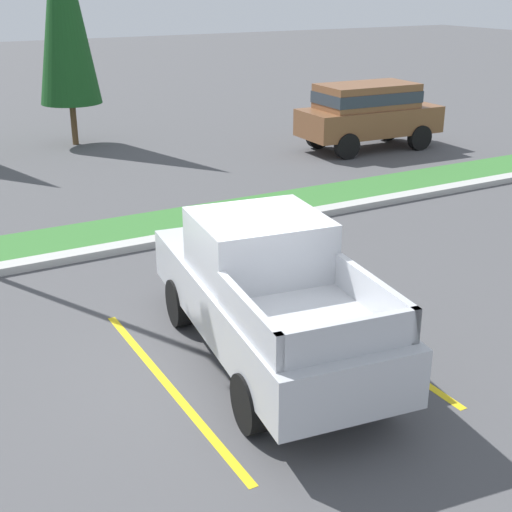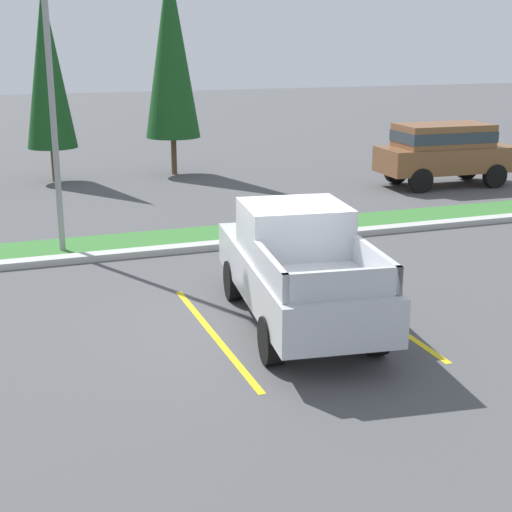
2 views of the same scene
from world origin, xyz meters
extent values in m
plane|color=#4C4C4F|center=(0.00, 0.00, 0.00)|extent=(120.00, 120.00, 0.00)
cube|color=yellow|center=(-1.13, -0.28, 0.00)|extent=(0.12, 4.80, 0.01)
cube|color=yellow|center=(1.97, -0.28, 0.00)|extent=(0.12, 4.80, 0.01)
cube|color=#B2B2AD|center=(0.00, 5.00, 0.07)|extent=(56.00, 0.40, 0.15)
cube|color=#387533|center=(0.00, 6.10, 0.03)|extent=(56.00, 1.80, 0.06)
cylinder|color=black|center=(-0.22, 1.37, 0.38)|extent=(0.38, 0.79, 0.76)
cylinder|color=black|center=(1.46, 1.15, 0.38)|extent=(0.38, 0.79, 0.76)
cylinder|color=black|center=(-0.62, -1.71, 0.38)|extent=(0.38, 0.79, 0.76)
cylinder|color=black|center=(1.06, -1.93, 0.38)|extent=(0.38, 0.79, 0.76)
cube|color=silver|center=(0.42, -0.28, 0.88)|extent=(2.56, 5.40, 0.76)
cube|color=silver|center=(0.46, 0.02, 1.68)|extent=(1.95, 1.82, 0.84)
cube|color=#2D3842|center=(0.57, 0.83, 1.73)|extent=(1.61, 0.27, 0.63)
cube|color=silver|center=(-0.61, -1.61, 1.48)|extent=(0.35, 1.90, 0.44)
cube|color=silver|center=(1.07, -1.83, 1.48)|extent=(0.35, 1.90, 0.44)
cube|color=silver|center=(0.11, -2.61, 1.48)|extent=(1.80, 0.33, 0.44)
cube|color=silver|center=(0.75, 2.25, 0.64)|extent=(1.81, 0.39, 0.28)
cylinder|color=black|center=(11.66, 10.84, 0.40)|extent=(0.81, 0.29, 0.80)
cylinder|color=black|center=(11.59, 9.15, 0.40)|extent=(0.81, 0.29, 0.80)
cylinder|color=black|center=(8.86, 10.96, 0.40)|extent=(0.81, 0.29, 0.80)
cylinder|color=black|center=(8.79, 9.26, 0.40)|extent=(0.81, 0.29, 0.80)
cube|color=brown|center=(10.23, 10.05, 0.92)|extent=(4.67, 2.03, 0.84)
cube|color=brown|center=(10.08, 10.06, 1.72)|extent=(3.17, 1.81, 0.76)
cube|color=#2D3842|center=(10.08, 10.06, 1.70)|extent=(3.21, 1.85, 0.36)
cylinder|color=gray|center=(-2.97, 5.90, 3.69)|extent=(0.14, 0.14, 7.38)
cylinder|color=brown|center=(-2.20, 15.42, 0.59)|extent=(0.20, 0.20, 1.19)
cone|color=#194C1E|center=(-2.20, 15.42, 3.89)|extent=(1.72, 1.72, 5.41)
cylinder|color=brown|center=(2.10, 15.41, 0.69)|extent=(0.20, 0.20, 1.37)
cone|color=#194C1E|center=(2.10, 15.41, 4.49)|extent=(1.98, 1.98, 6.24)
camera|label=1|loc=(-4.21, -8.22, 5.18)|focal=50.11mm
camera|label=2|loc=(-4.56, -11.88, 4.88)|focal=53.34mm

